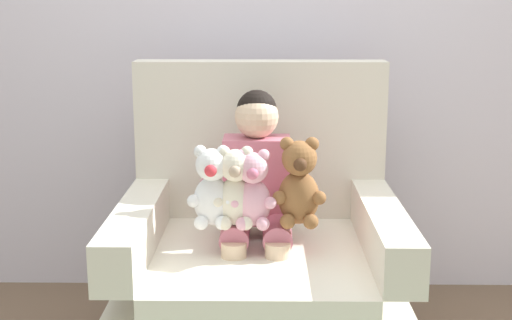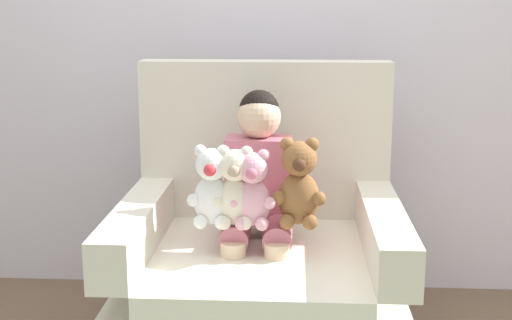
{
  "view_description": "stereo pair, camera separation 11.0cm",
  "coord_description": "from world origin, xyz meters",
  "px_view_note": "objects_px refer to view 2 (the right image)",
  "views": [
    {
      "loc": [
        0.02,
        -2.5,
        1.38
      ],
      "look_at": [
        -0.01,
        -0.05,
        0.82
      ],
      "focal_mm": 48.66,
      "sensor_mm": 36.0,
      "label": 1
    },
    {
      "loc": [
        0.13,
        -2.49,
        1.38
      ],
      "look_at": [
        -0.01,
        -0.05,
        0.82
      ],
      "focal_mm": 48.66,
      "sensor_mm": 36.0,
      "label": 2
    }
  ],
  "objects_px": {
    "plush_cream": "(235,189)",
    "plush_pink": "(252,191)",
    "plush_white": "(212,188)",
    "seated_child": "(258,187)",
    "plush_brown": "(299,185)",
    "armchair": "(261,273)"
  },
  "relations": [
    {
      "from": "armchair",
      "to": "plush_white",
      "type": "bearing_deg",
      "value": -142.01
    },
    {
      "from": "plush_cream",
      "to": "plush_pink",
      "type": "bearing_deg",
      "value": 8.69
    },
    {
      "from": "plush_pink",
      "to": "armchair",
      "type": "bearing_deg",
      "value": 95.88
    },
    {
      "from": "plush_pink",
      "to": "plush_brown",
      "type": "relative_size",
      "value": 0.88
    },
    {
      "from": "plush_white",
      "to": "plush_brown",
      "type": "distance_m",
      "value": 0.32
    },
    {
      "from": "armchair",
      "to": "plush_brown",
      "type": "relative_size",
      "value": 3.47
    },
    {
      "from": "armchair",
      "to": "plush_brown",
      "type": "distance_m",
      "value": 0.43
    },
    {
      "from": "plush_white",
      "to": "plush_brown",
      "type": "relative_size",
      "value": 0.92
    },
    {
      "from": "plush_cream",
      "to": "plush_brown",
      "type": "distance_m",
      "value": 0.23
    },
    {
      "from": "plush_white",
      "to": "armchair",
      "type": "bearing_deg",
      "value": 47.04
    },
    {
      "from": "plush_pink",
      "to": "plush_white",
      "type": "height_order",
      "value": "plush_white"
    },
    {
      "from": "plush_cream",
      "to": "plush_brown",
      "type": "xyz_separation_m",
      "value": [
        0.23,
        0.02,
        0.01
      ]
    },
    {
      "from": "armchair",
      "to": "plush_cream",
      "type": "bearing_deg",
      "value": -122.02
    },
    {
      "from": "plush_cream",
      "to": "armchair",
      "type": "bearing_deg",
      "value": 71.47
    },
    {
      "from": "seated_child",
      "to": "plush_pink",
      "type": "xyz_separation_m",
      "value": [
        -0.01,
        -0.17,
        0.03
      ]
    },
    {
      "from": "plush_cream",
      "to": "plush_white",
      "type": "relative_size",
      "value": 0.99
    },
    {
      "from": "seated_child",
      "to": "plush_white",
      "type": "relative_size",
      "value": 2.74
    },
    {
      "from": "plush_cream",
      "to": "plush_white",
      "type": "bearing_deg",
      "value": -168.72
    },
    {
      "from": "plush_cream",
      "to": "plush_brown",
      "type": "relative_size",
      "value": 0.91
    },
    {
      "from": "plush_pink",
      "to": "plush_cream",
      "type": "bearing_deg",
      "value": -169.61
    },
    {
      "from": "plush_white",
      "to": "plush_pink",
      "type": "bearing_deg",
      "value": 5.74
    },
    {
      "from": "plush_pink",
      "to": "plush_cream",
      "type": "distance_m",
      "value": 0.06
    }
  ]
}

